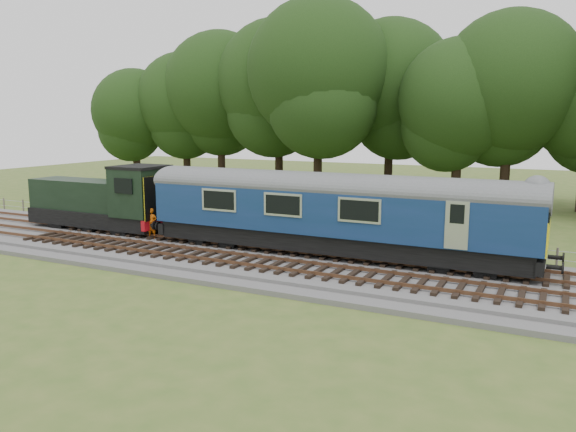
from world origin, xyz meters
The scene contains 9 objects.
ground centered at (0.00, 0.00, 0.00)m, with size 120.00×120.00×0.00m, color #405B21.
ballast centered at (0.00, 0.00, 0.17)m, with size 70.00×7.00×0.35m, color #4C4C4F.
track_north centered at (0.00, 1.40, 0.42)m, with size 67.20×2.40×0.21m.
track_south centered at (0.00, -1.60, 0.42)m, with size 67.20×2.40×0.21m.
fence centered at (0.00, 4.50, 0.00)m, with size 64.00×0.12×1.00m, color #6B6054, non-canonical shape.
tree_line centered at (0.00, 22.00, 0.00)m, with size 70.00×8.00×18.00m, color black, non-canonical shape.
dmu_railcar centered at (-1.38, 1.40, 2.61)m, with size 18.05×2.86×3.88m.
shunter_loco centered at (-15.31, 1.40, 1.97)m, with size 8.92×2.60×3.38m.
worker centered at (-11.25, 0.61, 1.15)m, with size 0.59×0.38×1.61m, color orange.
Camera 1 is at (8.05, -22.15, 6.49)m, focal length 35.00 mm.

